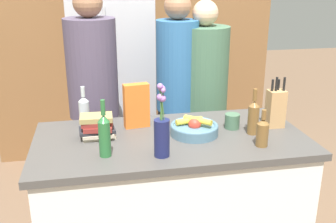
{
  "coord_description": "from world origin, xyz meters",
  "views": [
    {
      "loc": [
        -0.41,
        -2.02,
        1.77
      ],
      "look_at": [
        0.0,
        0.1,
        1.02
      ],
      "focal_mm": 42.0,
      "sensor_mm": 36.0,
      "label": 1
    }
  ],
  "objects_px": {
    "fruit_bowl": "(194,127)",
    "person_in_blue": "(177,91)",
    "bottle_wine": "(262,132)",
    "person_in_red_tee": "(203,95)",
    "bottle_oil": "(84,110)",
    "bottle_vinegar": "(104,134)",
    "person_at_sink": "(94,97)",
    "book_stack": "(97,127)",
    "knife_block": "(276,108)",
    "cereal_box": "(136,106)",
    "coffee_mug": "(232,121)",
    "bottle_water": "(253,116)",
    "flower_vase": "(162,132)",
    "refrigerator": "(112,73)"
  },
  "relations": [
    {
      "from": "fruit_bowl",
      "to": "person_in_blue",
      "type": "xyz_separation_m",
      "value": [
        0.06,
        0.76,
        -0.0
      ]
    },
    {
      "from": "bottle_wine",
      "to": "person_in_red_tee",
      "type": "height_order",
      "value": "person_in_red_tee"
    },
    {
      "from": "bottle_oil",
      "to": "bottle_vinegar",
      "type": "xyz_separation_m",
      "value": [
        0.1,
        -0.47,
        0.02
      ]
    },
    {
      "from": "person_at_sink",
      "to": "book_stack",
      "type": "bearing_deg",
      "value": -82.63
    },
    {
      "from": "knife_block",
      "to": "cereal_box",
      "type": "relative_size",
      "value": 1.16
    },
    {
      "from": "coffee_mug",
      "to": "person_in_blue",
      "type": "distance_m",
      "value": 0.73
    },
    {
      "from": "knife_block",
      "to": "person_in_blue",
      "type": "xyz_separation_m",
      "value": [
        -0.45,
        0.73,
        -0.08
      ]
    },
    {
      "from": "bottle_vinegar",
      "to": "person_at_sink",
      "type": "height_order",
      "value": "person_at_sink"
    },
    {
      "from": "knife_block",
      "to": "person_in_red_tee",
      "type": "height_order",
      "value": "person_in_red_tee"
    },
    {
      "from": "knife_block",
      "to": "coffee_mug",
      "type": "relative_size",
      "value": 2.49
    },
    {
      "from": "person_in_red_tee",
      "to": "cereal_box",
      "type": "bearing_deg",
      "value": -140.56
    },
    {
      "from": "coffee_mug",
      "to": "bottle_water",
      "type": "relative_size",
      "value": 0.46
    },
    {
      "from": "book_stack",
      "to": "person_at_sink",
      "type": "xyz_separation_m",
      "value": [
        -0.01,
        0.62,
        -0.01
      ]
    },
    {
      "from": "knife_block",
      "to": "bottle_oil",
      "type": "height_order",
      "value": "knife_block"
    },
    {
      "from": "knife_block",
      "to": "bottle_wine",
      "type": "relative_size",
      "value": 1.52
    },
    {
      "from": "knife_block",
      "to": "bottle_vinegar",
      "type": "height_order",
      "value": "knife_block"
    },
    {
      "from": "bottle_oil",
      "to": "person_at_sink",
      "type": "bearing_deg",
      "value": 81.31
    },
    {
      "from": "flower_vase",
      "to": "bottle_oil",
      "type": "height_order",
      "value": "flower_vase"
    },
    {
      "from": "knife_block",
      "to": "flower_vase",
      "type": "xyz_separation_m",
      "value": [
        -0.74,
        -0.27,
        0.01
      ]
    },
    {
      "from": "bottle_vinegar",
      "to": "person_in_red_tee",
      "type": "distance_m",
      "value": 1.23
    },
    {
      "from": "person_in_red_tee",
      "to": "knife_block",
      "type": "bearing_deg",
      "value": -76.49
    },
    {
      "from": "refrigerator",
      "to": "coffee_mug",
      "type": "xyz_separation_m",
      "value": [
        0.63,
        -1.4,
        0.01
      ]
    },
    {
      "from": "knife_block",
      "to": "bottle_oil",
      "type": "relative_size",
      "value": 1.27
    },
    {
      "from": "flower_vase",
      "to": "person_in_blue",
      "type": "height_order",
      "value": "person_in_blue"
    },
    {
      "from": "coffee_mug",
      "to": "person_at_sink",
      "type": "distance_m",
      "value": 1.02
    },
    {
      "from": "person_at_sink",
      "to": "person_in_blue",
      "type": "bearing_deg",
      "value": 13.64
    },
    {
      "from": "bottle_oil",
      "to": "bottle_water",
      "type": "relative_size",
      "value": 0.9
    },
    {
      "from": "book_stack",
      "to": "bottle_oil",
      "type": "height_order",
      "value": "bottle_oil"
    },
    {
      "from": "coffee_mug",
      "to": "person_in_blue",
      "type": "xyz_separation_m",
      "value": [
        -0.18,
        0.71,
        -0.0
      ]
    },
    {
      "from": "book_stack",
      "to": "cereal_box",
      "type": "bearing_deg",
      "value": 27.83
    },
    {
      "from": "refrigerator",
      "to": "flower_vase",
      "type": "bearing_deg",
      "value": -84.84
    },
    {
      "from": "knife_block",
      "to": "person_in_blue",
      "type": "height_order",
      "value": "person_in_blue"
    },
    {
      "from": "book_stack",
      "to": "bottle_wine",
      "type": "bearing_deg",
      "value": -18.35
    },
    {
      "from": "refrigerator",
      "to": "bottle_vinegar",
      "type": "bearing_deg",
      "value": -94.51
    },
    {
      "from": "fruit_bowl",
      "to": "flower_vase",
      "type": "height_order",
      "value": "flower_vase"
    },
    {
      "from": "book_stack",
      "to": "coffee_mug",
      "type": "bearing_deg",
      "value": -0.46
    },
    {
      "from": "person_in_red_tee",
      "to": "book_stack",
      "type": "bearing_deg",
      "value": -144.7
    },
    {
      "from": "fruit_bowl",
      "to": "refrigerator",
      "type": "bearing_deg",
      "value": 104.93
    },
    {
      "from": "flower_vase",
      "to": "bottle_vinegar",
      "type": "xyz_separation_m",
      "value": [
        -0.28,
        0.05,
        -0.01
      ]
    },
    {
      "from": "cereal_box",
      "to": "coffee_mug",
      "type": "height_order",
      "value": "cereal_box"
    },
    {
      "from": "person_in_red_tee",
      "to": "bottle_water",
      "type": "bearing_deg",
      "value": -90.26
    },
    {
      "from": "coffee_mug",
      "to": "bottle_wine",
      "type": "bearing_deg",
      "value": -76.28
    },
    {
      "from": "fruit_bowl",
      "to": "bottle_oil",
      "type": "distance_m",
      "value": 0.68
    },
    {
      "from": "fruit_bowl",
      "to": "cereal_box",
      "type": "distance_m",
      "value": 0.37
    },
    {
      "from": "bottle_oil",
      "to": "bottle_water",
      "type": "bearing_deg",
      "value": -19.04
    },
    {
      "from": "fruit_bowl",
      "to": "person_in_blue",
      "type": "relative_size",
      "value": 0.17
    },
    {
      "from": "book_stack",
      "to": "person_at_sink",
      "type": "height_order",
      "value": "person_at_sink"
    },
    {
      "from": "fruit_bowl",
      "to": "book_stack",
      "type": "xyz_separation_m",
      "value": [
        -0.55,
        0.06,
        0.02
      ]
    },
    {
      "from": "bottle_vinegar",
      "to": "book_stack",
      "type": "bearing_deg",
      "value": 97.28
    },
    {
      "from": "coffee_mug",
      "to": "bottle_vinegar",
      "type": "bearing_deg",
      "value": -162.27
    }
  ]
}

